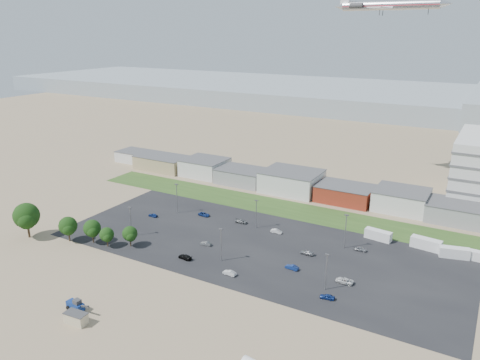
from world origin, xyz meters
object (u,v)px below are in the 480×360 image
Objects in this scene: portable_shed at (76,318)px; parked_car_12 at (307,253)px; airliner at (390,5)px; parked_car_2 at (327,297)px; parked_car_4 at (206,244)px; parked_car_0 at (344,281)px; parked_car_6 at (241,221)px; parked_car_13 at (230,273)px; parked_car_1 at (292,267)px; parked_car_5 at (153,215)px; parked_car_9 at (204,214)px; box_trailer_a at (378,235)px; parked_car_8 at (361,249)px; tree_far_left at (27,218)px; telehandler at (75,304)px; parked_car_11 at (277,231)px; parked_car_3 at (185,257)px.

parked_car_12 is at bearing 56.06° from portable_shed.
airliner is 117.87m from parked_car_2.
airliner is 12.41× the size of parked_car_2.
parked_car_4 is (-28.13, -84.39, -69.43)m from airliner.
parked_car_0 reaches higher than parked_car_6.
parked_car_1 is at bearing 133.90° from parked_car_13.
parked_car_5 is (-70.83, 10.48, -0.05)m from parked_car_0.
portable_shed is 1.25× the size of parked_car_9.
parked_car_13 is (14.34, -31.58, -0.00)m from parked_car_6.
portable_shed is 0.12× the size of airliner.
parked_car_5 is at bearing -156.71° from box_trailer_a.
parked_car_6 is at bearing 111.55° from parked_car_5.
airliner is 103.98m from parked_car_9.
parked_car_5 is at bearing 96.98° from parked_car_8.
box_trailer_a is 2.33× the size of parked_car_5.
box_trailer_a reaches higher than portable_shed.
parked_car_2 is at bearing 60.98° from parked_car_1.
parked_car_9 is (-14.20, -0.89, -0.05)m from parked_car_6.
tree_far_left is 95.94m from parked_car_0.
parked_car_6 is at bearing -110.17° from parked_car_12.
telehandler is 2.12× the size of parked_car_4.
parked_car_9 is (-13.33, 19.01, 0.01)m from parked_car_4.
airliner is 96.67m from parked_car_11.
parked_car_3 is (50.46, 12.10, -5.68)m from tree_far_left.
parked_car_1 is at bearing 82.11° from parked_car_4.
parked_car_4 is at bearing 175.34° from parked_car_6.
parked_car_4 is 1.00× the size of parked_car_5.
parked_car_8 is at bearing 24.20° from tree_far_left.
parked_car_2 is 41.62m from parked_car_3.
parked_car_9 is (-6.21, 61.98, -0.94)m from telehandler.
parked_car_9 is 1.11× the size of parked_car_13.
airliner reaches higher than parked_car_4.
parked_car_8 is 0.98× the size of parked_car_11.
parked_car_5 is at bearing 99.78° from parked_car_11.
airliner is 10.66× the size of parked_car_9.
box_trailer_a is (46.59, 75.92, 0.20)m from portable_shed.
parked_car_13 is at bearing -157.72° from parked_car_6.
portable_shed is 1.13× the size of parked_car_0.
parked_car_0 is at bearing 96.07° from parked_car_1.
parked_car_4 is 0.92× the size of parked_car_13.
parked_car_1 is at bearing 146.18° from parked_car_8.
parked_car_4 is (-28.20, 0.79, -0.05)m from parked_car_1.
parked_car_12 is (-15.15, -20.23, -0.91)m from box_trailer_a.
parked_car_3 is 34.29m from parked_car_5.
parked_car_0 is (-0.95, -30.25, -0.86)m from box_trailer_a.
parked_car_12 is at bearing 60.84° from telehandler.
parked_car_0 is 29.50m from parked_car_13.
parked_car_11 is (14.77, 28.58, -0.02)m from parked_car_3.
parked_car_3 is at bearing 81.15° from portable_shed.
parked_car_0 is 1.24× the size of parked_car_11.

